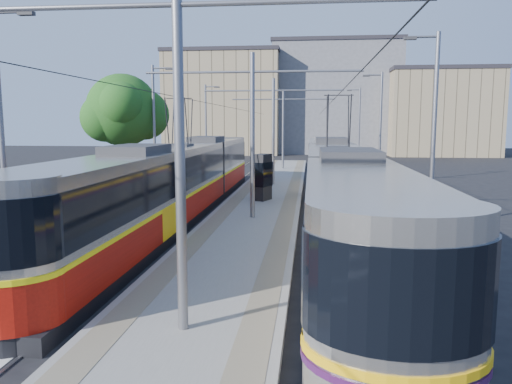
# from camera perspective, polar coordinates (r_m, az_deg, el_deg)

# --- Properties ---
(ground) EXTENTS (160.00, 160.00, 0.00)m
(ground) POSITION_cam_1_polar(r_m,az_deg,el_deg) (14.17, -4.17, -10.06)
(ground) COLOR black
(ground) RESTS_ON ground
(platform) EXTENTS (4.00, 50.00, 0.30)m
(platform) POSITION_cam_1_polar(r_m,az_deg,el_deg) (30.65, 1.54, -0.04)
(platform) COLOR gray
(platform) RESTS_ON ground
(tactile_strip_left) EXTENTS (0.70, 50.00, 0.01)m
(tactile_strip_left) POSITION_cam_1_polar(r_m,az_deg,el_deg) (30.78, -1.15, 0.28)
(tactile_strip_left) COLOR gray
(tactile_strip_left) RESTS_ON platform
(tactile_strip_right) EXTENTS (0.70, 50.00, 0.01)m
(tactile_strip_right) POSITION_cam_1_polar(r_m,az_deg,el_deg) (30.55, 4.25, 0.21)
(tactile_strip_right) COLOR gray
(tactile_strip_right) RESTS_ON platform
(rails) EXTENTS (8.71, 70.00, 0.03)m
(rails) POSITION_cam_1_polar(r_m,az_deg,el_deg) (30.67, 1.54, -0.29)
(rails) COLOR gray
(rails) RESTS_ON ground
(track_arrow) EXTENTS (1.20, 5.00, 0.01)m
(track_arrow) POSITION_cam_1_polar(r_m,az_deg,el_deg) (12.68, -23.44, -12.86)
(track_arrow) COLOR silver
(track_arrow) RESTS_ON ground
(tram_left) EXTENTS (2.43, 29.53, 5.50)m
(tram_left) POSITION_cam_1_polar(r_m,az_deg,el_deg) (23.79, -8.60, 1.37)
(tram_left) COLOR black
(tram_left) RESTS_ON ground
(tram_right) EXTENTS (2.43, 31.23, 5.50)m
(tram_right) POSITION_cam_1_polar(r_m,az_deg,el_deg) (21.23, 9.23, 0.99)
(tram_right) COLOR black
(tram_right) RESTS_ON ground
(catenary) EXTENTS (9.20, 70.00, 7.00)m
(catenary) POSITION_cam_1_polar(r_m,az_deg,el_deg) (27.52, 1.08, 8.20)
(catenary) COLOR slate
(catenary) RESTS_ON platform
(street_lamps) EXTENTS (15.18, 38.22, 8.00)m
(street_lamps) POSITION_cam_1_polar(r_m,az_deg,el_deg) (34.35, 2.11, 7.55)
(street_lamps) COLOR slate
(street_lamps) RESTS_ON ground
(shelter) EXTENTS (1.04, 1.28, 2.45)m
(shelter) POSITION_cam_1_polar(r_m,az_deg,el_deg) (26.47, 0.73, 1.84)
(shelter) COLOR black
(shelter) RESTS_ON platform
(tree) EXTENTS (5.22, 4.83, 7.58)m
(tree) POSITION_cam_1_polar(r_m,az_deg,el_deg) (34.45, -14.38, 8.89)
(tree) COLOR #382314
(tree) RESTS_ON ground
(building_left) EXTENTS (16.32, 12.24, 14.54)m
(building_left) POSITION_cam_1_polar(r_m,az_deg,el_deg) (74.37, -3.50, 10.08)
(building_left) COLOR gray
(building_left) RESTS_ON ground
(building_centre) EXTENTS (18.36, 14.28, 16.10)m
(building_centre) POSITION_cam_1_polar(r_m,az_deg,el_deg) (77.43, 8.97, 10.49)
(building_centre) COLOR gray
(building_centre) RESTS_ON ground
(building_right) EXTENTS (14.28, 10.20, 11.68)m
(building_right) POSITION_cam_1_polar(r_m,az_deg,el_deg) (73.40, 20.26, 8.53)
(building_right) COLOR gray
(building_right) RESTS_ON ground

